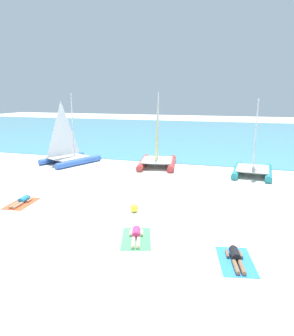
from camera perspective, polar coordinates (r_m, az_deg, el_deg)
ground_plane at (r=22.08m, az=3.30°, el=-0.44°), size 120.00×120.00×0.00m
ocean_water at (r=43.81m, az=10.16°, el=6.39°), size 120.00×40.00×0.05m
sailboat_red at (r=23.12m, az=1.93°, el=2.30°), size 3.36×4.61×5.51m
sailboat_blue at (r=24.96m, az=-14.41°, el=2.69°), size 4.07×4.88×5.44m
sailboat_teal at (r=21.78m, az=19.19°, el=0.67°), size 2.79×4.09×5.10m
towel_left at (r=16.67m, az=-22.37°, el=-6.14°), size 1.29×2.00×0.01m
sunbather_left at (r=16.68m, az=-22.28°, el=-5.66°), size 0.58×1.57×0.30m
towel_middle at (r=11.91m, az=-2.03°, el=-13.02°), size 1.61×2.14×0.01m
sunbather_middle at (r=11.91m, az=-2.03°, el=-12.34°), size 0.83×1.54×0.30m
towel_right at (r=10.87m, az=16.26°, el=-16.38°), size 1.46×2.08×0.01m
sunbather_right at (r=10.86m, az=16.24°, el=-15.63°), size 0.71×1.56×0.30m
beach_ball at (r=14.33m, az=-2.40°, el=-7.49°), size 0.38×0.38×0.38m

